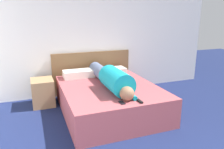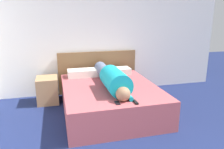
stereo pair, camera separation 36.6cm
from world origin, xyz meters
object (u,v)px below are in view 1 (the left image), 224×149
nightstand (43,92)px  pillow_near_headboard (79,74)px  bed (109,99)px  tv_remote (140,101)px  cell_phone (122,103)px  person_lying (111,78)px  pillow_second (112,71)px

nightstand → pillow_near_headboard: pillow_near_headboard is taller
bed → pillow_near_headboard: pillow_near_headboard is taller
tv_remote → cell_phone: bearing=168.6°
pillow_near_headboard → tv_remote: size_ratio=4.07×
person_lying → cell_phone: 0.75m
nightstand → tv_remote: nightstand is taller
pillow_near_headboard → tv_remote: (0.54, -1.60, -0.06)m
person_lying → nightstand: bearing=143.9°
tv_remote → nightstand: bearing=128.5°
nightstand → tv_remote: size_ratio=3.42×
nightstand → pillow_near_headboard: 0.78m
person_lying → tv_remote: 0.81m
bed → person_lying: (0.01, -0.07, 0.40)m
bed → pillow_near_headboard: bearing=116.8°
tv_remote → cell_phone: size_ratio=1.15×
person_lying → tv_remote: person_lying is taller
bed → tv_remote: bearing=-78.9°
person_lying → pillow_second: (0.32, 0.82, -0.10)m
tv_remote → cell_phone: (-0.26, 0.05, -0.01)m
tv_remote → cell_phone: tv_remote is taller
bed → pillow_near_headboard: 0.90m
nightstand → pillow_near_headboard: size_ratio=0.84×
cell_phone → nightstand: bearing=123.2°
pillow_near_headboard → pillow_second: pillow_near_headboard is taller
bed → cell_phone: cell_phone is taller
nightstand → person_lying: bearing=-36.1°
nightstand → pillow_second: pillow_second is taller
pillow_near_headboard → tv_remote: pillow_near_headboard is taller
person_lying → pillow_near_headboard: 0.91m
nightstand → pillow_near_headboard: bearing=0.8°
nightstand → cell_phone: size_ratio=3.95×
pillow_near_headboard → pillow_second: bearing=-0.0°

